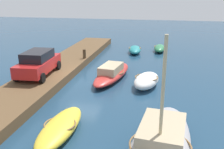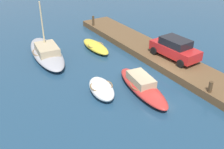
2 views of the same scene
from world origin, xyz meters
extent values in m
plane|color=navy|center=(0.00, 0.00, 0.00)|extent=(84.00, 84.00, 0.00)
cube|color=brown|center=(0.00, -2.30, 0.29)|extent=(27.72, 3.17, 0.58)
torus|color=olive|center=(8.04, 5.73, 0.57)|extent=(2.58, 2.58, 0.07)
cube|color=tan|center=(7.60, 5.78, 0.91)|extent=(2.70, 1.92, 0.64)
cylinder|color=#C6B284|center=(8.32, 5.70, 2.67)|extent=(0.12, 0.12, 4.17)
ellipsoid|color=teal|center=(-9.25, 2.76, 0.33)|extent=(3.20, 1.53, 0.66)
torus|color=olive|center=(-9.25, 2.76, 0.51)|extent=(1.41, 1.41, 0.07)
ellipsoid|color=gold|center=(7.14, 1.38, 0.32)|extent=(4.10, 1.38, 0.63)
torus|color=olive|center=(7.14, 1.38, 0.49)|extent=(1.43, 1.43, 0.07)
ellipsoid|color=#2D7A4C|center=(-10.47, 5.23, 0.34)|extent=(3.00, 1.18, 0.67)
torus|color=olive|center=(-10.47, 5.23, 0.52)|extent=(1.22, 1.22, 0.07)
ellipsoid|color=white|center=(0.38, 4.66, 0.42)|extent=(3.27, 2.00, 0.84)
torus|color=olive|center=(0.38, 4.66, 0.65)|extent=(1.79, 1.79, 0.07)
ellipsoid|color=#B72D28|center=(-0.83, 2.10, 0.33)|extent=(6.02, 2.45, 0.66)
torus|color=olive|center=(-0.83, 2.10, 0.51)|extent=(1.91, 1.91, 0.07)
cube|color=tan|center=(-0.56, 2.06, 0.81)|extent=(2.39, 1.52, 0.55)
cylinder|color=#47331E|center=(-3.92, -0.96, 0.96)|extent=(0.26, 0.26, 0.77)
cube|color=#B21E1E|center=(1.14, -2.62, 1.27)|extent=(4.28, 1.95, 0.75)
cube|color=black|center=(1.14, -2.62, 1.95)|extent=(2.43, 1.64, 0.60)
cylinder|color=black|center=(2.55, -1.68, 0.90)|extent=(0.65, 0.26, 0.64)
cylinder|color=black|center=(2.65, -3.39, 0.90)|extent=(0.65, 0.26, 0.64)
cylinder|color=black|center=(-0.38, -1.84, 0.90)|extent=(0.65, 0.26, 0.64)
cylinder|color=black|center=(-0.28, -3.56, 0.90)|extent=(0.65, 0.26, 0.64)
camera|label=1|loc=(16.49, 5.63, 6.03)|focal=41.05mm
camera|label=2|loc=(-13.03, 12.22, 10.02)|focal=43.11mm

